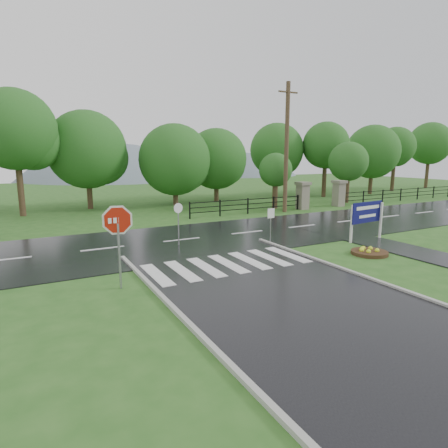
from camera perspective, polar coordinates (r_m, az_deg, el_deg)
ground at (r=11.40m, az=13.09°, el=-12.51°), size 120.00×120.00×0.00m
main_road at (r=19.65m, az=-6.43°, el=-2.52°), size 90.00×8.00×0.04m
walkway at (r=20.01m, az=24.00°, el=-3.14°), size 2.20×11.00×0.04m
crosswalk at (r=15.25m, az=0.60°, el=-6.05°), size 6.50×2.80×0.02m
curb_left at (r=6.79m, az=12.58°, el=-30.22°), size 0.15×24.00×0.12m
pillar_west at (r=31.29m, az=11.90°, el=4.35°), size 1.00×1.00×2.24m
pillar_east at (r=33.99m, az=17.09°, el=4.59°), size 1.00×1.00×2.24m
fence_west at (r=28.27m, az=3.66°, el=2.99°), size 9.58×0.08×1.20m
fence_east at (r=42.31m, az=27.43°, el=4.35°), size 20.58×0.08×1.20m
hills at (r=76.22m, az=-19.29°, el=-5.28°), size 102.00×48.00×48.00m
treeline at (r=33.10m, az=-13.86°, el=2.54°), size 83.20×5.20×10.00m
stop_sign at (r=12.63m, az=-15.87°, el=-0.61°), size 1.31×0.26×2.98m
estate_billboard at (r=20.58m, az=20.98°, el=1.42°), size 2.32×0.30×2.04m
flower_bed at (r=18.03m, az=21.28°, el=-3.98°), size 1.60×1.60×0.32m
reg_sign_small at (r=18.67m, az=7.16°, el=0.87°), size 0.40×0.05×1.81m
reg_sign_round at (r=18.34m, az=-6.97°, el=0.83°), size 0.48×0.12×2.11m
utility_pole_east at (r=29.37m, az=9.50°, el=11.42°), size 1.73×0.32×9.73m
entrance_tree_left at (r=31.29m, az=7.86°, el=8.12°), size 2.74×2.74×4.57m
entrance_tree_right at (r=36.67m, az=18.42°, el=8.99°), size 3.59×3.59×5.60m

